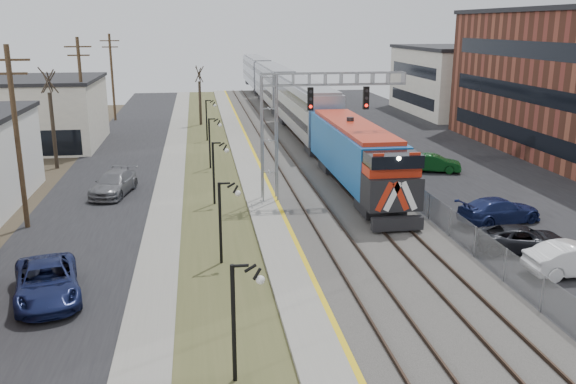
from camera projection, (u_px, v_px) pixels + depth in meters
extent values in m
cube|color=black|center=(107.00, 181.00, 44.03)|extent=(7.00, 120.00, 0.04)
cube|color=gray|center=(170.00, 179.00, 44.67)|extent=(2.00, 120.00, 0.08)
cube|color=#444826|center=(212.00, 178.00, 45.10)|extent=(4.00, 120.00, 0.06)
cube|color=gray|center=(252.00, 175.00, 45.50)|extent=(2.00, 120.00, 0.24)
cube|color=#595651|center=(317.00, 173.00, 46.22)|extent=(8.00, 120.00, 0.20)
cube|color=black|center=(467.00, 169.00, 47.95)|extent=(16.00, 120.00, 0.04)
cube|color=gold|center=(264.00, 173.00, 45.59)|extent=(0.24, 120.00, 0.01)
cube|color=#2D2119|center=(282.00, 172.00, 45.78)|extent=(0.08, 120.00, 0.15)
cube|color=#2D2119|center=(301.00, 171.00, 45.99)|extent=(0.08, 120.00, 0.15)
cube|color=#2D2119|center=(327.00, 170.00, 46.28)|extent=(0.08, 120.00, 0.15)
cube|color=#2D2119|center=(346.00, 170.00, 46.49)|extent=(0.08, 120.00, 0.15)
cube|color=#1355A1|center=(357.00, 157.00, 40.39)|extent=(3.00, 17.00, 4.25)
cube|color=black|center=(397.00, 223.00, 32.56)|extent=(2.80, 0.50, 0.70)
cube|color=#989BA2|center=(304.00, 109.00, 59.61)|extent=(3.00, 22.00, 5.33)
cube|color=#989BA2|center=(275.00, 86.00, 81.35)|extent=(3.00, 22.00, 5.33)
cube|color=#989BA2|center=(258.00, 73.00, 103.09)|extent=(3.00, 22.00, 5.33)
cube|color=gray|center=(269.00, 141.00, 37.87)|extent=(1.00, 1.00, 8.00)
cube|color=gray|center=(333.00, 79.00, 37.44)|extent=(9.00, 0.80, 0.80)
cube|color=black|center=(310.00, 99.00, 37.10)|extent=(0.35, 0.25, 1.40)
cube|color=black|center=(366.00, 98.00, 37.60)|extent=(0.35, 0.25, 1.40)
cylinder|color=black|center=(234.00, 325.00, 18.83)|extent=(0.14, 0.14, 4.00)
cylinder|color=black|center=(220.00, 224.00, 28.36)|extent=(0.14, 0.14, 4.00)
cylinder|color=black|center=(214.00, 174.00, 37.90)|extent=(0.14, 0.14, 4.00)
cylinder|color=black|center=(210.00, 144.00, 47.44)|extent=(0.14, 0.14, 4.00)
cylinder|color=black|center=(207.00, 121.00, 58.88)|extent=(0.14, 0.14, 4.00)
cylinder|color=#4C3823|center=(17.00, 140.00, 32.75)|extent=(0.28, 0.28, 10.00)
cylinder|color=#4C3823|center=(82.00, 97.00, 51.82)|extent=(0.28, 0.28, 10.00)
cylinder|color=#4C3823|center=(112.00, 78.00, 70.89)|extent=(0.28, 0.28, 10.00)
cube|color=gray|center=(371.00, 162.00, 46.63)|extent=(0.04, 120.00, 1.60)
cube|color=beige|center=(21.00, 114.00, 56.19)|extent=(14.00, 12.00, 6.00)
cube|color=beige|center=(473.00, 81.00, 77.50)|extent=(16.00, 18.00, 8.00)
cylinder|color=#382D23|center=(53.00, 131.00, 47.38)|extent=(0.30, 0.30, 5.95)
cylinder|color=#382D23|center=(200.00, 103.00, 68.22)|extent=(0.30, 0.30, 4.90)
imported|color=white|center=(575.00, 260.00, 27.39)|extent=(4.49, 1.58, 1.48)
imported|color=black|center=(523.00, 240.00, 30.22)|extent=(4.99, 3.17, 1.28)
imported|color=#16204F|center=(499.00, 211.00, 34.67)|extent=(5.28, 3.01, 1.44)
imported|color=slate|center=(418.00, 160.00, 48.19)|extent=(3.80, 1.53, 1.30)
imported|color=#0C3F15|center=(434.00, 164.00, 46.72)|extent=(4.31, 2.76, 1.34)
imported|color=#151E4C|center=(47.00, 283.00, 24.98)|extent=(3.67, 5.80, 1.49)
imported|color=slate|center=(114.00, 184.00, 40.43)|extent=(3.13, 5.47, 1.49)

